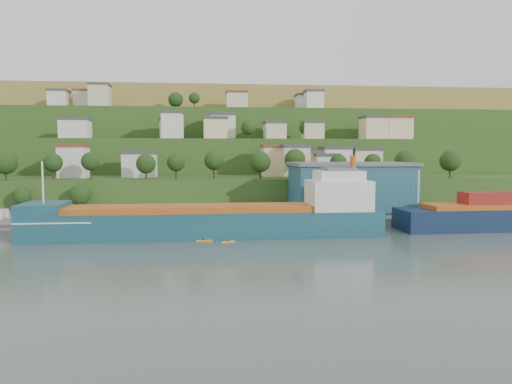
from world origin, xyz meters
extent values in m
plane|color=#475652|center=(0.00, 0.00, 0.00)|extent=(500.00, 500.00, 0.00)
cube|color=slate|center=(20.00, 28.00, 0.00)|extent=(220.00, 26.00, 4.00)
cube|color=#284719|center=(0.00, 56.00, 0.00)|extent=(260.00, 32.00, 20.00)
cube|color=#284719|center=(0.00, 86.00, 0.00)|extent=(280.00, 32.00, 44.00)
cube|color=#284719|center=(0.00, 116.00, 0.00)|extent=(300.00, 32.00, 70.00)
cube|color=olive|center=(0.00, 190.00, 0.00)|extent=(360.00, 120.00, 96.00)
cube|color=silver|center=(-41.17, 54.77, 14.47)|extent=(7.68, 7.76, 8.95)
cube|color=brown|center=(-41.17, 54.77, 19.40)|extent=(8.28, 8.36, 0.90)
cube|color=silver|center=(-22.47, 57.05, 13.46)|extent=(9.66, 8.82, 6.92)
cube|color=#3F3F44|center=(-22.47, 57.05, 17.37)|extent=(10.26, 9.42, 0.90)
cube|color=beige|center=(19.20, 58.81, 14.42)|extent=(8.51, 8.99, 8.85)
cube|color=brown|center=(19.20, 58.81, 19.30)|extent=(9.11, 9.59, 0.90)
cube|color=beige|center=(24.30, 53.74, 14.43)|extent=(7.85, 7.54, 8.85)
cube|color=#3F3F44|center=(24.30, 53.74, 19.30)|extent=(8.45, 8.14, 0.90)
cube|color=beige|center=(28.18, 59.71, 13.55)|extent=(9.84, 8.31, 7.10)
cube|color=#3F3F44|center=(28.18, 59.71, 17.55)|extent=(10.44, 8.91, 0.90)
cube|color=silver|center=(34.37, 56.84, 13.11)|extent=(7.09, 8.82, 6.22)
cube|color=#3F3F44|center=(34.37, 56.84, 16.67)|extent=(7.69, 9.42, 0.90)
cube|color=silver|center=(39.08, 61.90, 14.20)|extent=(8.97, 8.30, 8.40)
cube|color=#3F3F44|center=(39.08, 61.90, 18.85)|extent=(9.57, 8.90, 0.90)
cube|color=beige|center=(48.91, 61.51, 14.01)|extent=(8.99, 8.04, 8.02)
cube|color=#3F3F44|center=(48.91, 61.51, 18.47)|extent=(9.59, 8.64, 0.90)
cube|color=silver|center=(-47.60, 84.34, 25.24)|extent=(9.68, 7.98, 6.48)
cube|color=#3F3F44|center=(-47.60, 84.34, 28.93)|extent=(10.28, 8.58, 0.90)
cube|color=beige|center=(-14.67, 88.75, 25.29)|extent=(8.00, 8.96, 6.58)
cube|color=#3F3F44|center=(-14.67, 88.75, 29.03)|extent=(8.60, 9.56, 0.90)
cube|color=silver|center=(-14.05, 82.99, 26.46)|extent=(7.52, 7.30, 8.93)
cube|color=#3F3F44|center=(-14.05, 82.99, 31.38)|extent=(8.12, 7.90, 0.90)
cube|color=beige|center=(0.96, 83.56, 25.57)|extent=(8.16, 8.15, 7.13)
cube|color=#3F3F44|center=(0.96, 83.56, 29.58)|extent=(8.76, 8.75, 0.90)
cube|color=silver|center=(3.75, 90.80, 26.48)|extent=(9.44, 7.33, 8.97)
cube|color=#3F3F44|center=(3.75, 90.80, 31.42)|extent=(10.04, 7.93, 0.90)
cube|color=beige|center=(23.29, 89.39, 25.02)|extent=(7.60, 8.46, 6.04)
cube|color=#3F3F44|center=(23.29, 89.39, 28.49)|extent=(8.20, 9.06, 0.90)
cube|color=beige|center=(36.62, 85.09, 25.01)|extent=(7.24, 7.46, 6.03)
cube|color=#3F3F44|center=(36.62, 85.09, 28.48)|extent=(7.84, 8.06, 0.90)
cube|color=beige|center=(60.11, 85.96, 26.03)|extent=(8.47, 8.96, 8.05)
cube|color=#3F3F44|center=(60.11, 85.96, 30.50)|extent=(9.07, 9.56, 0.90)
cube|color=beige|center=(69.29, 86.19, 26.02)|extent=(9.34, 8.79, 8.05)
cube|color=brown|center=(69.29, 86.19, 30.50)|extent=(9.94, 9.39, 0.90)
cube|color=silver|center=(-62.03, 118.36, 38.55)|extent=(7.27, 8.21, 7.11)
cube|color=#3F3F44|center=(-62.03, 118.36, 42.56)|extent=(7.87, 8.81, 0.90)
cube|color=beige|center=(-52.43, 120.70, 38.74)|extent=(7.17, 8.01, 7.48)
cube|color=brown|center=(-52.43, 120.70, 42.93)|extent=(7.77, 8.61, 0.90)
cube|color=beige|center=(-44.45, 112.34, 39.49)|extent=(7.58, 8.72, 8.98)
cube|color=#3F3F44|center=(-44.45, 112.34, 44.43)|extent=(8.18, 9.32, 0.90)
cube|color=beige|center=(11.01, 116.73, 38.61)|extent=(8.73, 7.07, 7.22)
cube|color=brown|center=(11.01, 116.73, 42.67)|extent=(9.33, 7.67, 0.90)
cube|color=silver|center=(42.22, 121.76, 38.49)|extent=(9.32, 8.45, 6.98)
cube|color=#3F3F44|center=(42.22, 121.76, 42.43)|extent=(9.92, 9.05, 0.90)
cube|color=silver|center=(43.50, 113.89, 38.87)|extent=(7.25, 7.43, 7.73)
cube|color=#3F3F44|center=(43.50, 113.89, 43.18)|extent=(7.85, 8.03, 0.90)
cylinder|color=#382619|center=(-55.48, 42.15, 11.51)|extent=(0.50, 0.50, 3.03)
sphere|color=black|center=(-55.48, 42.15, 14.73)|extent=(6.20, 6.20, 6.20)
cylinder|color=#382619|center=(-44.09, 44.87, 11.61)|extent=(0.50, 0.50, 3.23)
sphere|color=black|center=(-44.09, 44.87, 14.61)|extent=(5.03, 5.03, 5.03)
cylinder|color=#382619|center=(-33.71, 42.42, 11.81)|extent=(0.50, 0.50, 3.62)
sphere|color=black|center=(-33.71, 42.42, 14.99)|extent=(4.97, 4.97, 4.97)
cylinder|color=#382619|center=(-19.18, 43.30, 11.41)|extent=(0.50, 0.50, 2.82)
sphere|color=black|center=(-19.18, 43.30, 14.31)|extent=(5.42, 5.42, 5.42)
cylinder|color=#382619|center=(-11.01, 43.13, 11.65)|extent=(0.50, 0.50, 3.31)
sphere|color=black|center=(-11.01, 43.13, 14.68)|extent=(4.99, 4.99, 4.99)
cylinder|color=#382619|center=(-0.54, 45.14, 11.81)|extent=(0.50, 0.50, 3.62)
sphere|color=black|center=(-0.54, 45.14, 15.12)|extent=(5.44, 5.44, 5.44)
cylinder|color=#382619|center=(12.40, 43.30, 11.57)|extent=(0.50, 0.50, 3.14)
sphere|color=black|center=(12.40, 43.30, 14.77)|extent=(5.95, 5.95, 5.95)
cylinder|color=#382619|center=(22.58, 44.90, 11.91)|extent=(0.50, 0.50, 3.82)
sphere|color=black|center=(22.58, 44.90, 15.45)|extent=(5.95, 5.95, 5.95)
cylinder|color=#382619|center=(35.42, 45.27, 11.55)|extent=(0.50, 0.50, 3.09)
sphere|color=black|center=(35.42, 45.27, 14.46)|extent=(4.98, 4.98, 4.98)
cylinder|color=#382619|center=(45.20, 43.74, 11.61)|extent=(0.50, 0.50, 3.23)
sphere|color=black|center=(45.20, 43.74, 14.58)|extent=(4.92, 4.92, 4.92)
cylinder|color=#382619|center=(55.62, 45.83, 11.73)|extent=(0.50, 0.50, 3.46)
sphere|color=black|center=(55.62, 45.83, 15.08)|extent=(5.90, 5.90, 5.90)
cylinder|color=#382619|center=(68.67, 43.69, 11.61)|extent=(0.50, 0.50, 3.22)
sphere|color=black|center=(68.67, 43.69, 14.91)|extent=(6.15, 6.15, 6.15)
cylinder|color=#382619|center=(34.52, 84.88, 23.40)|extent=(0.50, 0.50, 2.80)
sphere|color=black|center=(34.52, 84.88, 26.37)|extent=(5.69, 5.69, 5.69)
cylinder|color=#382619|center=(-6.69, 108.71, 36.49)|extent=(0.50, 0.50, 2.98)
sphere|color=black|center=(-6.69, 108.71, 39.21)|extent=(4.44, 4.44, 4.44)
cylinder|color=#382619|center=(-14.72, 120.11, 36.44)|extent=(0.50, 0.50, 2.88)
sphere|color=black|center=(-14.72, 120.11, 39.63)|extent=(6.37, 6.37, 6.37)
cylinder|color=#382619|center=(22.60, 93.12, 23.80)|extent=(0.50, 0.50, 3.60)
sphere|color=black|center=(22.60, 93.12, 27.11)|extent=(5.49, 5.49, 5.49)
cylinder|color=#382619|center=(12.54, 80.89, 23.37)|extent=(0.50, 0.50, 2.75)
sphere|color=black|center=(12.54, 80.89, 26.17)|extent=(5.15, 5.15, 5.15)
cube|color=#153D4F|center=(-3.22, 7.50, 1.57)|extent=(73.11, 11.71, 7.31)
cube|color=#AC5117|center=(-5.31, 7.50, 5.85)|extent=(54.31, 9.56, 1.25)
cube|color=#153D4F|center=(-35.58, 7.50, 6.26)|extent=(8.39, 11.51, 2.09)
cube|color=silver|center=(24.96, 7.50, 8.35)|extent=(12.56, 10.48, 6.26)
cube|color=silver|center=(24.96, 7.50, 12.53)|extent=(9.42, 8.38, 2.09)
cube|color=#595B5E|center=(24.96, 7.50, 13.88)|extent=(6.28, 6.28, 0.63)
cylinder|color=#AC5117|center=(28.10, 7.50, 15.14)|extent=(1.26, 1.26, 3.13)
cylinder|color=silver|center=(-35.58, 7.50, 11.48)|extent=(0.38, 0.38, 8.35)
cube|color=silver|center=(-32.45, 7.50, 3.97)|extent=(14.65, 11.84, 0.26)
cylinder|color=silver|center=(44.02, 10.21, 9.87)|extent=(0.34, 0.34, 7.27)
cube|color=maroon|center=(60.65, 10.21, 7.17)|extent=(12.56, 5.40, 2.70)
cube|color=#1D5257|center=(34.69, 30.56, 8.00)|extent=(30.10, 18.16, 12.00)
cube|color=#595B5E|center=(34.69, 30.56, 14.40)|extent=(31.10, 19.17, 0.80)
cube|color=silver|center=(-43.72, 17.25, 1.56)|extent=(3.64, 1.45, 0.72)
cube|color=orange|center=(1.02, 0.13, 0.11)|extent=(2.81, 1.51, 0.21)
sphere|color=#3F3F44|center=(1.02, 0.13, 0.46)|extent=(0.50, 0.50, 0.50)
cube|color=gold|center=(-3.54, 1.69, 0.12)|extent=(3.31, 1.01, 0.25)
sphere|color=#3F3F44|center=(-3.54, 1.69, 0.53)|extent=(0.57, 0.57, 0.57)
camera|label=1|loc=(-3.97, -95.86, 17.48)|focal=35.00mm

